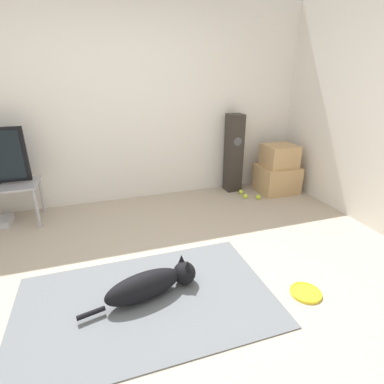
% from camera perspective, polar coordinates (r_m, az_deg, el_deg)
% --- Properties ---
extents(ground_plane, '(12.00, 12.00, 0.00)m').
position_cam_1_polar(ground_plane, '(2.56, -7.16, -18.76)').
color(ground_plane, '#B2A38E').
extents(wall_back, '(8.00, 0.06, 2.55)m').
position_cam_1_polar(wall_back, '(4.05, -14.26, 15.80)').
color(wall_back, silver).
rests_on(wall_back, ground_plane).
extents(area_rug, '(1.96, 1.20, 0.01)m').
position_cam_1_polar(area_rug, '(2.50, -8.61, -19.87)').
color(area_rug, slate).
rests_on(area_rug, ground_plane).
extents(dog, '(0.95, 0.34, 0.25)m').
position_cam_1_polar(dog, '(2.47, -7.52, -16.88)').
color(dog, black).
rests_on(dog, area_rug).
extents(frisbee, '(0.25, 0.25, 0.03)m').
position_cam_1_polar(frisbee, '(2.70, 20.86, -17.46)').
color(frisbee, yellow).
rests_on(frisbee, ground_plane).
extents(cardboard_box_lower, '(0.55, 0.49, 0.39)m').
position_cam_1_polar(cardboard_box_lower, '(4.60, 15.82, 2.43)').
color(cardboard_box_lower, tan).
rests_on(cardboard_box_lower, ground_plane).
extents(cardboard_box_upper, '(0.45, 0.39, 0.31)m').
position_cam_1_polar(cardboard_box_upper, '(4.51, 16.33, 6.64)').
color(cardboard_box_upper, tan).
rests_on(cardboard_box_upper, cardboard_box_lower).
extents(floor_speaker, '(0.22, 0.22, 1.12)m').
position_cam_1_polar(floor_speaker, '(4.42, 7.94, 7.28)').
color(floor_speaker, '#2D2823').
rests_on(floor_speaker, ground_plane).
extents(tennis_ball_by_boxes, '(0.07, 0.07, 0.07)m').
position_cam_1_polar(tennis_ball_by_boxes, '(4.30, 12.54, -0.92)').
color(tennis_ball_by_boxes, '#C6E033').
rests_on(tennis_ball_by_boxes, ground_plane).
extents(tennis_ball_near_speaker, '(0.07, 0.07, 0.07)m').
position_cam_1_polar(tennis_ball_near_speaker, '(4.43, 9.30, 0.03)').
color(tennis_ball_near_speaker, '#C6E033').
rests_on(tennis_ball_near_speaker, ground_plane).
extents(tennis_ball_loose_on_carpet, '(0.07, 0.07, 0.07)m').
position_cam_1_polar(tennis_ball_loose_on_carpet, '(4.28, 10.15, -0.80)').
color(tennis_ball_loose_on_carpet, '#C6E033').
rests_on(tennis_ball_loose_on_carpet, ground_plane).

